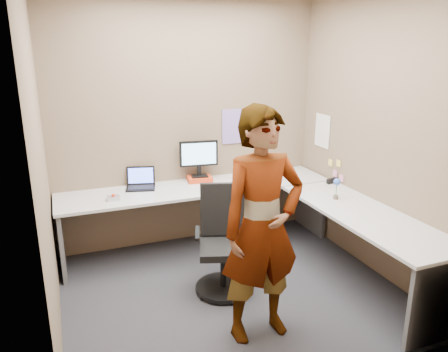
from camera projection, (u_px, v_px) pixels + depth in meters
name	position (u px, v px, depth m)	size (l,w,h in m)	color
ground	(232.00, 291.00, 4.07)	(3.00, 3.00, 0.00)	#242328
wall_back	(188.00, 125.00, 4.84)	(3.00, 3.00, 0.00)	brown
wall_right	(377.00, 137.00, 4.20)	(2.70, 2.70, 0.00)	brown
wall_left	(41.00, 168.00, 3.16)	(2.70, 2.70, 0.00)	brown
desk	(258.00, 212.00, 4.39)	(2.98, 2.58, 0.73)	#B5B5B5
paper_ream	(200.00, 179.00, 4.90)	(0.27, 0.20, 0.05)	red
monitor	(199.00, 156.00, 4.84)	(0.43, 0.15, 0.41)	black
laptop	(141.00, 182.00, 4.68)	(0.35, 0.32, 0.21)	black
trackball_mouse	(113.00, 198.00, 4.30)	(0.12, 0.08, 0.07)	#B7B7BC
origami	(240.00, 186.00, 4.66)	(0.10, 0.10, 0.06)	white
stapler	(332.00, 181.00, 4.84)	(0.15, 0.04, 0.06)	black
flower	(337.00, 185.00, 4.30)	(0.07, 0.07, 0.22)	brown
calendar_purple	(234.00, 126.00, 5.03)	(0.30, 0.01, 0.40)	#846BB7
calendar_white	(322.00, 131.00, 5.03)	(0.01, 0.28, 0.38)	white
sticky_note_a	(339.00, 163.00, 4.80)	(0.01, 0.07, 0.07)	#F2E059
sticky_note_b	(335.00, 173.00, 4.88)	(0.01, 0.07, 0.07)	pink
sticky_note_c	(341.00, 178.00, 4.78)	(0.01, 0.07, 0.07)	pink
sticky_note_d	(330.00, 163.00, 4.95)	(0.01, 0.07, 0.07)	#F2E059
office_chair	(223.00, 249.00, 4.01)	(0.56, 0.55, 0.97)	black
person	(262.00, 227.00, 3.24)	(0.66, 0.43, 1.81)	#999399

